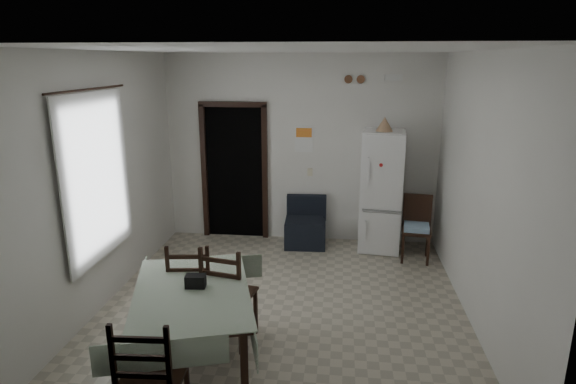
% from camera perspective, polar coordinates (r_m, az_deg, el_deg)
% --- Properties ---
extents(ground, '(4.50, 4.50, 0.00)m').
position_cam_1_polar(ground, '(5.84, -0.57, -13.24)').
color(ground, '#A9A08A').
rests_on(ground, ground).
extents(ceiling, '(4.20, 4.50, 0.02)m').
position_cam_1_polar(ceiling, '(5.12, -0.66, 16.53)').
color(ceiling, white).
rests_on(ceiling, ground).
extents(wall_back, '(4.20, 0.02, 2.90)m').
position_cam_1_polar(wall_back, '(7.48, 1.51, 5.03)').
color(wall_back, silver).
rests_on(wall_back, ground).
extents(wall_front, '(4.20, 0.02, 2.90)m').
position_cam_1_polar(wall_front, '(3.20, -5.62, -9.63)').
color(wall_front, silver).
rests_on(wall_front, ground).
extents(wall_left, '(0.02, 4.50, 2.90)m').
position_cam_1_polar(wall_left, '(5.93, -21.20, 1.19)').
color(wall_left, silver).
rests_on(wall_left, ground).
extents(wall_right, '(0.02, 4.50, 2.90)m').
position_cam_1_polar(wall_right, '(5.46, 21.82, -0.03)').
color(wall_right, silver).
rests_on(wall_right, ground).
extents(doorway, '(1.06, 0.52, 2.22)m').
position_cam_1_polar(doorway, '(7.92, -5.98, 2.65)').
color(doorway, black).
rests_on(doorway, ground).
extents(window_recess, '(0.10, 1.20, 1.60)m').
position_cam_1_polar(window_recess, '(5.76, -22.63, 1.67)').
color(window_recess, silver).
rests_on(window_recess, ground).
extents(curtain, '(0.02, 1.45, 1.85)m').
position_cam_1_polar(curtain, '(5.71, -21.67, 1.66)').
color(curtain, silver).
rests_on(curtain, ground).
extents(curtain_rod, '(0.02, 1.60, 0.02)m').
position_cam_1_polar(curtain_rod, '(5.57, -22.55, 11.18)').
color(curtain_rod, black).
rests_on(curtain_rod, ground).
extents(calendar, '(0.28, 0.02, 0.40)m').
position_cam_1_polar(calendar, '(7.44, 1.90, 6.29)').
color(calendar, white).
rests_on(calendar, ground).
extents(calendar_image, '(0.24, 0.01, 0.14)m').
position_cam_1_polar(calendar_image, '(7.42, 1.90, 7.05)').
color(calendar_image, orange).
rests_on(calendar_image, ground).
extents(light_switch, '(0.08, 0.02, 0.12)m').
position_cam_1_polar(light_switch, '(7.53, 2.62, 2.37)').
color(light_switch, beige).
rests_on(light_switch, ground).
extents(vent_left, '(0.12, 0.03, 0.12)m').
position_cam_1_polar(vent_left, '(7.32, 7.17, 13.12)').
color(vent_left, brown).
rests_on(vent_left, ground).
extents(vent_right, '(0.12, 0.03, 0.12)m').
position_cam_1_polar(vent_right, '(7.33, 8.62, 13.07)').
color(vent_right, brown).
rests_on(vent_right, ground).
extents(emergency_light, '(0.25, 0.07, 0.09)m').
position_cam_1_polar(emergency_light, '(7.33, 12.40, 13.13)').
color(emergency_light, white).
rests_on(emergency_light, ground).
extents(fridge, '(0.65, 0.65, 1.82)m').
position_cam_1_polar(fridge, '(7.29, 10.98, 0.10)').
color(fridge, white).
rests_on(fridge, ground).
extents(tan_cone, '(0.25, 0.25, 0.20)m').
position_cam_1_polar(tan_cone, '(7.02, 11.38, 7.90)').
color(tan_cone, tan).
rests_on(tan_cone, fridge).
extents(navy_seat, '(0.65, 0.63, 0.75)m').
position_cam_1_polar(navy_seat, '(7.44, 2.07, -3.60)').
color(navy_seat, black).
rests_on(navy_seat, ground).
extents(corner_chair, '(0.45, 0.45, 0.94)m').
position_cam_1_polar(corner_chair, '(7.11, 14.98, -4.27)').
color(corner_chair, black).
rests_on(corner_chair, ground).
extents(dining_table, '(1.41, 1.77, 0.80)m').
position_cam_1_polar(dining_table, '(4.68, -11.07, -15.78)').
color(dining_table, '#96A68E').
rests_on(dining_table, ground).
extents(black_bag, '(0.19, 0.12, 0.12)m').
position_cam_1_polar(black_bag, '(4.52, -10.90, -10.33)').
color(black_bag, black).
rests_on(black_bag, dining_table).
extents(dining_chair_far_left, '(0.51, 0.51, 1.06)m').
position_cam_1_polar(dining_chair_far_left, '(5.15, -11.21, -11.02)').
color(dining_chair_far_left, black).
rests_on(dining_chair_far_left, ground).
extents(dining_chair_far_right, '(0.54, 0.54, 1.08)m').
position_cam_1_polar(dining_chair_far_right, '(4.98, -6.94, -11.74)').
color(dining_chair_far_right, black).
rests_on(dining_chair_far_right, ground).
extents(dining_chair_near_head, '(0.48, 0.48, 1.07)m').
position_cam_1_polar(dining_chair_near_head, '(3.96, -15.75, -20.17)').
color(dining_chair_near_head, black).
rests_on(dining_chair_near_head, ground).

